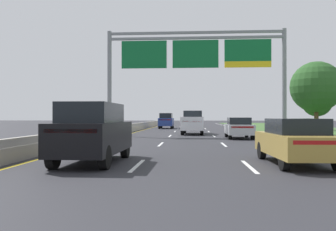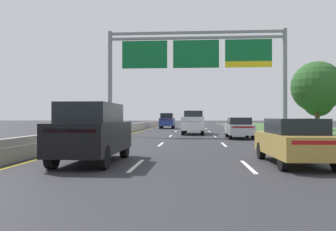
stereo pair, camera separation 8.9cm
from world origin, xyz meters
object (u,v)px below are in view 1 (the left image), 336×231
car_black_left_lane_suv (93,132)px  car_silver_right_lane_sedan (239,127)px  overhead_sign_gantry (195,60)px  roadside_tree_far (317,102)px  car_gold_right_lane_sedan (295,141)px  roadside_tree_mid (316,87)px  car_blue_left_lane_suv (166,121)px  pickup_truck_white (193,123)px

car_black_left_lane_suv → car_silver_right_lane_sedan: bearing=-25.4°
overhead_sign_gantry → roadside_tree_far: size_ratio=2.89×
car_gold_right_lane_sedan → car_silver_right_lane_sedan: bearing=-1.6°
overhead_sign_gantry → roadside_tree_mid: overhead_sign_gantry is taller
car_black_left_lane_suv → roadside_tree_far: 36.18m
overhead_sign_gantry → car_black_left_lane_suv: 18.46m
car_blue_left_lane_suv → roadside_tree_far: (18.57, -5.12, 2.32)m
car_black_left_lane_suv → roadside_tree_far: roadside_tree_far is taller
overhead_sign_gantry → car_silver_right_lane_sedan: size_ratio=3.40×
overhead_sign_gantry → pickup_truck_white: overhead_sign_gantry is taller
car_silver_right_lane_sedan → roadside_tree_mid: (7.33, 4.67, 3.41)m
roadside_tree_mid → overhead_sign_gantry: bearing=-169.9°
overhead_sign_gantry → pickup_truck_white: (-0.22, 3.35, -5.34)m
overhead_sign_gantry → car_gold_right_lane_sedan: bearing=-79.4°
car_silver_right_lane_sedan → car_gold_right_lane_sedan: 14.41m
pickup_truck_white → roadside_tree_mid: bearing=-96.1°
overhead_sign_gantry → car_black_left_lane_suv: size_ratio=3.19×
car_blue_left_lane_suv → roadside_tree_mid: roadside_tree_mid is taller
car_black_left_lane_suv → car_gold_right_lane_sedan: size_ratio=1.06×
car_gold_right_lane_sedan → roadside_tree_far: 33.08m
roadside_tree_far → car_blue_left_lane_suv: bearing=164.6°
overhead_sign_gantry → roadside_tree_mid: size_ratio=2.33×
car_blue_left_lane_suv → car_black_left_lane_suv: (-0.00, -36.08, 0.00)m
car_black_left_lane_suv → car_gold_right_lane_sedan: 7.04m
car_silver_right_lane_sedan → car_gold_right_lane_sedan: (-0.01, -14.41, 0.00)m
car_silver_right_lane_sedan → car_blue_left_lane_suv: 22.72m
overhead_sign_gantry → car_silver_right_lane_sedan: bearing=-40.8°
pickup_truck_white → roadside_tree_far: 18.35m
car_black_left_lane_suv → pickup_truck_white: bearing=-9.4°
roadside_tree_mid → pickup_truck_white: bearing=172.3°
pickup_truck_white → car_black_left_lane_suv: (-3.60, -20.61, 0.02)m
car_silver_right_lane_sedan → pickup_truck_white: bearing=30.1°
pickup_truck_white → car_black_left_lane_suv: 20.92m
overhead_sign_gantry → car_blue_left_lane_suv: size_ratio=3.20×
pickup_truck_white → car_blue_left_lane_suv: pickup_truck_white is taller
car_gold_right_lane_sedan → roadside_tree_mid: bearing=-22.6°
car_black_left_lane_suv → car_gold_right_lane_sedan: (7.03, 0.07, -0.28)m
roadside_tree_far → pickup_truck_white: bearing=-145.4°
pickup_truck_white → car_silver_right_lane_sedan: pickup_truck_white is taller
pickup_truck_white → roadside_tree_mid: size_ratio=0.84×
car_gold_right_lane_sedan → roadside_tree_mid: roadside_tree_mid is taller
car_silver_right_lane_sedan → roadside_tree_far: (11.54, 16.48, 2.60)m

